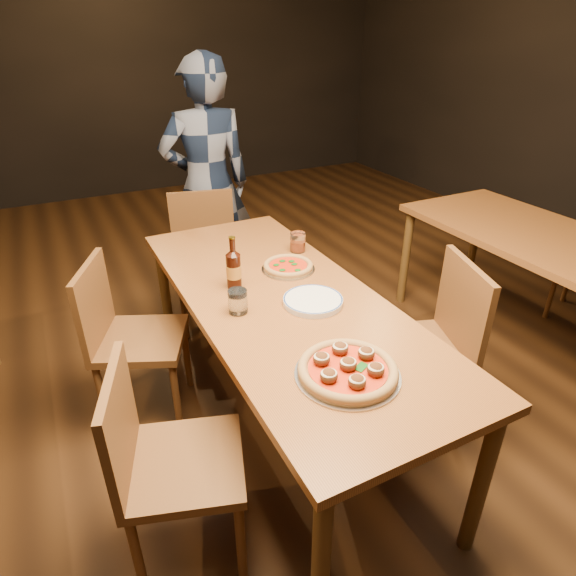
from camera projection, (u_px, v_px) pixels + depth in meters
name	position (u px, v px, depth m)	size (l,w,h in m)	color
ground	(284.00, 421.00, 2.53)	(9.00, 9.00, 0.00)	black
room_shell	(281.00, 16.00, 1.65)	(9.00, 9.00, 9.00)	black
table_main	(283.00, 311.00, 2.20)	(0.80, 2.00, 0.75)	brown
table_right	(566.00, 257.00, 2.73)	(0.80, 2.00, 0.75)	brown
chair_main_nw	(185.00, 462.00, 1.72)	(0.42, 0.42, 0.89)	brown
chair_main_sw	(141.00, 338.00, 2.41)	(0.42, 0.42, 0.90)	brown
chair_main_e	(415.00, 349.00, 2.29)	(0.44, 0.44, 0.95)	brown
chair_end	(207.00, 261.00, 3.19)	(0.43, 0.43, 0.92)	brown
pizza_meatball	(348.00, 369.00, 1.67)	(0.37, 0.37, 0.07)	#B7B7BF
pizza_margherita	(288.00, 266.00, 2.41)	(0.27, 0.27, 0.04)	#B7B7BF
plate_stack	(313.00, 301.00, 2.11)	(0.26, 0.26, 0.03)	white
beer_bottle	(234.00, 270.00, 2.21)	(0.07, 0.07, 0.25)	black
water_glass	(238.00, 301.00, 2.03)	(0.08, 0.08, 0.10)	white
amber_glass	(298.00, 242.00, 2.60)	(0.08, 0.08, 0.10)	#B04113
diner	(208.00, 186.00, 3.35)	(0.62, 0.41, 1.71)	black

